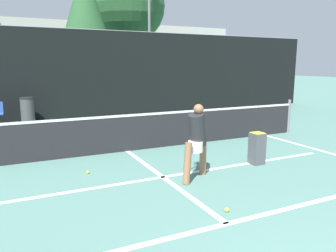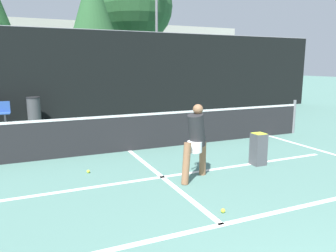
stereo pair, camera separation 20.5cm
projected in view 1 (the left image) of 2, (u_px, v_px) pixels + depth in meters
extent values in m
cube|color=white|center=(227.00, 224.00, 4.54)|extent=(11.00, 0.10, 0.01)
cube|color=white|center=(163.00, 177.00, 6.43)|extent=(8.25, 0.10, 0.01)
cube|color=white|center=(162.00, 177.00, 6.46)|extent=(0.10, 4.32, 0.01)
cube|color=white|center=(322.00, 151.00, 8.37)|extent=(0.10, 5.32, 0.01)
cylinder|color=slate|center=(289.00, 116.00, 10.61)|extent=(0.09, 0.09, 1.07)
cube|color=#232326|center=(127.00, 133.00, 8.29)|extent=(11.00, 0.02, 0.95)
cube|color=white|center=(126.00, 116.00, 8.21)|extent=(11.00, 0.03, 0.06)
cube|color=black|center=(79.00, 74.00, 13.40)|extent=(24.00, 0.06, 3.57)
cylinder|color=slate|center=(77.00, 29.00, 13.07)|extent=(24.00, 0.04, 0.04)
cylinder|color=#8C6042|center=(203.00, 158.00, 6.55)|extent=(0.13, 0.13, 0.68)
cylinder|color=#8C6042|center=(187.00, 163.00, 6.03)|extent=(0.26, 0.23, 0.78)
cylinder|color=white|center=(195.00, 146.00, 6.23)|extent=(0.28, 0.28, 0.21)
cylinder|color=#262628|center=(197.00, 130.00, 6.22)|extent=(0.40, 0.36, 0.68)
sphere|color=#8C6042|center=(199.00, 109.00, 6.18)|extent=(0.19, 0.19, 0.19)
cylinder|color=#262628|center=(190.00, 140.00, 6.51)|extent=(0.27, 0.18, 0.03)
torus|color=#262628|center=(198.00, 138.00, 6.76)|extent=(0.47, 0.47, 0.02)
cylinder|color=beige|center=(198.00, 138.00, 6.76)|extent=(0.36, 0.36, 0.01)
sphere|color=#D1E033|center=(88.00, 172.00, 6.63)|extent=(0.07, 0.07, 0.07)
sphere|color=#D1E033|center=(227.00, 210.00, 4.91)|extent=(0.07, 0.07, 0.07)
cube|color=#4C4C51|center=(257.00, 149.00, 7.24)|extent=(0.28, 0.28, 0.70)
cube|color=#D1E033|center=(258.00, 134.00, 7.18)|extent=(0.25, 0.25, 0.06)
cylinder|color=#3F3F42|center=(28.00, 111.00, 12.24)|extent=(0.48, 0.48, 0.94)
cylinder|color=black|center=(26.00, 98.00, 12.15)|extent=(0.51, 0.51, 0.04)
cube|color=black|center=(82.00, 98.00, 17.35)|extent=(1.71, 4.60, 0.84)
cube|color=#1E2328|center=(82.00, 85.00, 17.02)|extent=(1.44, 2.76, 0.56)
cylinder|color=black|center=(90.00, 98.00, 19.01)|extent=(0.18, 0.60, 0.60)
cylinder|color=black|center=(103.00, 103.00, 16.40)|extent=(0.18, 0.60, 0.60)
cylinder|color=slate|center=(149.00, 38.00, 19.85)|extent=(0.16, 0.16, 7.59)
cylinder|color=brown|center=(88.00, 75.00, 19.18)|extent=(0.28, 0.28, 3.21)
cone|color=#28562D|center=(85.00, 6.00, 18.47)|extent=(2.89, 2.89, 4.50)
cylinder|color=brown|center=(130.00, 65.00, 22.61)|extent=(0.28, 0.28, 4.35)
sphere|color=#28562D|center=(129.00, 6.00, 21.90)|extent=(4.79, 4.79, 4.79)
cube|color=#B2ADA3|center=(42.00, 56.00, 27.83)|extent=(36.00, 2.40, 5.84)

